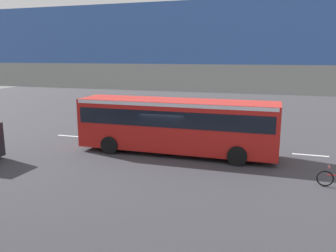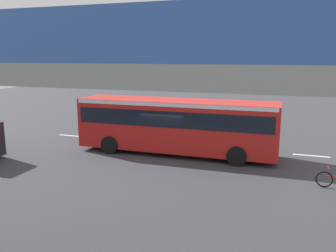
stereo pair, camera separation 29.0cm
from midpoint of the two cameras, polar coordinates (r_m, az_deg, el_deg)
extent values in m
plane|color=#38383D|center=(20.37, -0.51, -4.56)|extent=(80.00, 80.00, 0.00)
cube|color=red|center=(20.03, 0.96, 0.23)|extent=(11.50, 2.55, 2.86)
cube|color=black|center=(19.94, 0.96, 1.68)|extent=(11.04, 2.59, 0.90)
cube|color=white|center=(19.82, 0.97, 3.95)|extent=(11.27, 2.58, 0.20)
cube|color=black|center=(22.28, -13.41, 1.96)|extent=(0.04, 2.24, 1.20)
cylinder|color=black|center=(20.51, -10.01, -3.12)|extent=(1.04, 0.30, 1.04)
cylinder|color=black|center=(22.73, -7.06, -1.59)|extent=(1.04, 0.30, 1.04)
cylinder|color=black|center=(18.39, 10.88, -4.87)|extent=(1.04, 0.30, 1.04)
cylinder|color=black|center=(20.84, 11.72, -2.95)|extent=(1.04, 0.30, 1.04)
torus|color=black|center=(16.75, 24.01, -7.91)|extent=(0.72, 0.06, 0.72)
cylinder|color=red|center=(16.60, 24.59, -6.13)|extent=(0.02, 0.44, 0.02)
cylinder|color=#2D2D38|center=(24.07, 1.82, -1.00)|extent=(0.32, 0.32, 0.85)
cylinder|color=#19724C|center=(23.91, 1.84, 0.82)|extent=(0.38, 0.38, 0.70)
sphere|color=tan|center=(23.83, 1.84, 1.95)|extent=(0.22, 0.22, 0.22)
cylinder|color=slate|center=(26.30, -12.32, 1.98)|extent=(0.08, 0.08, 2.80)
cube|color=yellow|center=(26.14, -12.43, 4.36)|extent=(0.04, 0.60, 0.60)
cube|color=silver|center=(21.63, 22.08, -4.46)|extent=(2.00, 0.20, 0.01)
cube|color=silver|center=(21.64, 11.46, -3.82)|extent=(2.00, 0.20, 0.01)
cube|color=silver|center=(22.38, 1.22, -3.07)|extent=(2.00, 0.20, 0.01)
cube|color=silver|center=(23.78, -8.08, -2.31)|extent=(2.00, 0.20, 0.01)
cube|color=silver|center=(25.73, -16.15, -1.60)|extent=(2.00, 0.20, 0.01)
cube|color=gray|center=(9.56, -22.12, 8.29)|extent=(30.96, 2.60, 0.50)
cube|color=#3359A5|center=(10.55, -18.06, 13.15)|extent=(30.96, 0.08, 1.10)
camera|label=1|loc=(0.15, -90.41, -0.08)|focal=36.97mm
camera|label=2|loc=(0.15, 89.59, 0.08)|focal=36.97mm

